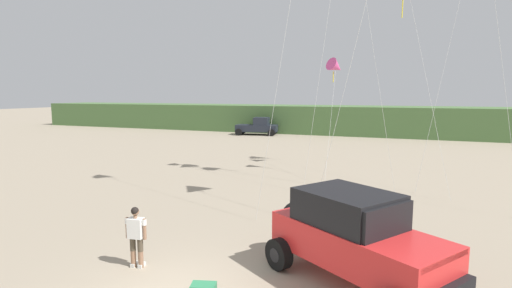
{
  "coord_description": "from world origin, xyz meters",
  "views": [
    {
      "loc": [
        4.92,
        -7.35,
        4.65
      ],
      "look_at": [
        0.99,
        2.5,
        3.29
      ],
      "focal_mm": 27.8,
      "sensor_mm": 36.0,
      "label": 1
    }
  ],
  "objects_px": {
    "jeep": "(355,236)",
    "distant_pickup": "(258,127)",
    "kite_yellow_diamond": "(336,67)",
    "person_watching": "(136,234)"
  },
  "relations": [
    {
      "from": "person_watching",
      "to": "distant_pickup",
      "type": "distance_m",
      "value": 34.46
    },
    {
      "from": "person_watching",
      "to": "kite_yellow_diamond",
      "type": "xyz_separation_m",
      "value": [
        2.12,
        16.6,
        5.33
      ]
    },
    {
      "from": "person_watching",
      "to": "kite_yellow_diamond",
      "type": "height_order",
      "value": "kite_yellow_diamond"
    },
    {
      "from": "jeep",
      "to": "distant_pickup",
      "type": "distance_m",
      "value": 35.27
    },
    {
      "from": "jeep",
      "to": "person_watching",
      "type": "distance_m",
      "value": 5.7
    },
    {
      "from": "person_watching",
      "to": "kite_yellow_diamond",
      "type": "relative_size",
      "value": 0.24
    },
    {
      "from": "jeep",
      "to": "distant_pickup",
      "type": "height_order",
      "value": "jeep"
    },
    {
      "from": "jeep",
      "to": "distant_pickup",
      "type": "xyz_separation_m",
      "value": [
        -15.11,
        31.87,
        -0.26
      ]
    },
    {
      "from": "jeep",
      "to": "distant_pickup",
      "type": "relative_size",
      "value": 1.02
    },
    {
      "from": "jeep",
      "to": "kite_yellow_diamond",
      "type": "distance_m",
      "value": 16.54
    }
  ]
}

